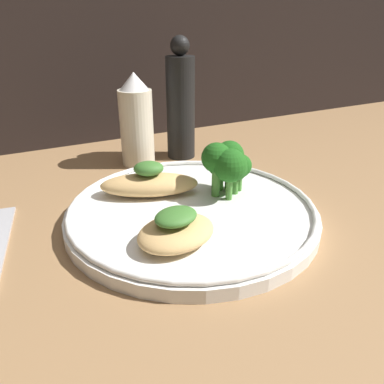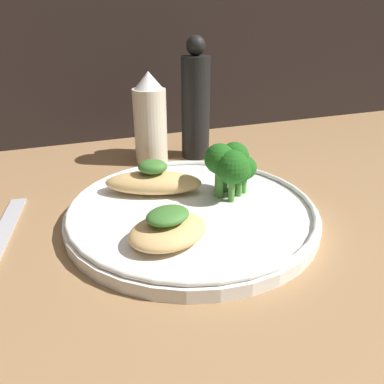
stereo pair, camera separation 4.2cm
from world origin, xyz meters
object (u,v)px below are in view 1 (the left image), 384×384
plate (192,211)px  broccoli_bunch (227,163)px  sauce_bottle (136,122)px  pepper_grinder (181,105)px

plate → broccoli_bunch: broccoli_bunch is taller
broccoli_bunch → sauce_bottle: bearing=105.1°
sauce_bottle → pepper_grinder: pepper_grinder is taller
plate → pepper_grinder: 22.49cm
plate → pepper_grinder: pepper_grinder is taller
plate → broccoli_bunch: bearing=16.3°
sauce_bottle → broccoli_bunch: bearing=-74.9°
plate → sauce_bottle: (0.60, 19.62, 5.67)cm
plate → pepper_grinder: size_ratio=1.52×
sauce_bottle → pepper_grinder: (7.41, -0.00, 1.88)cm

